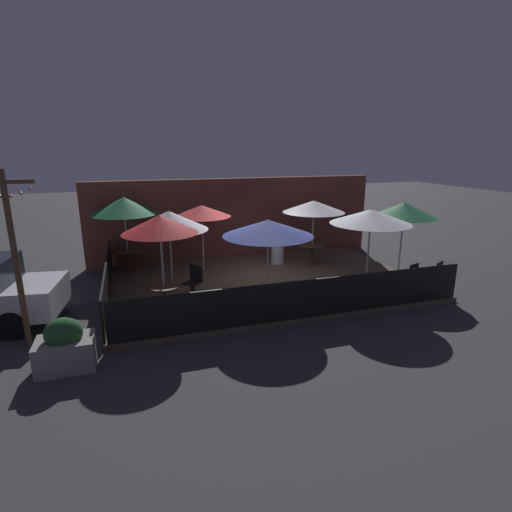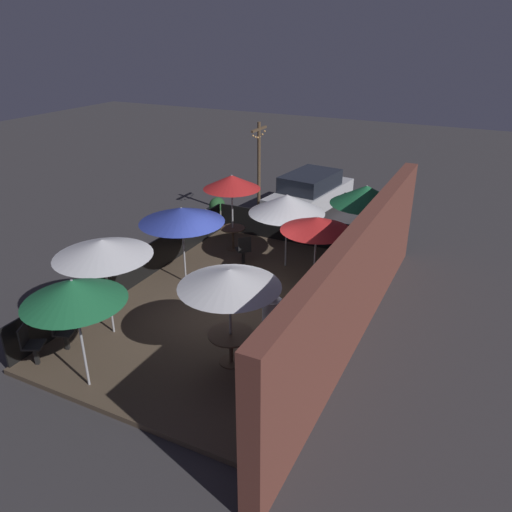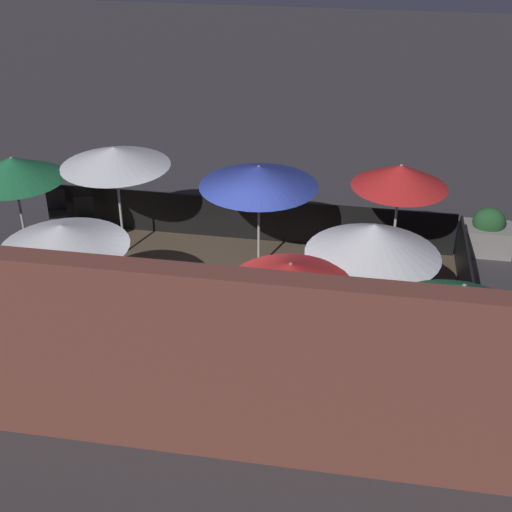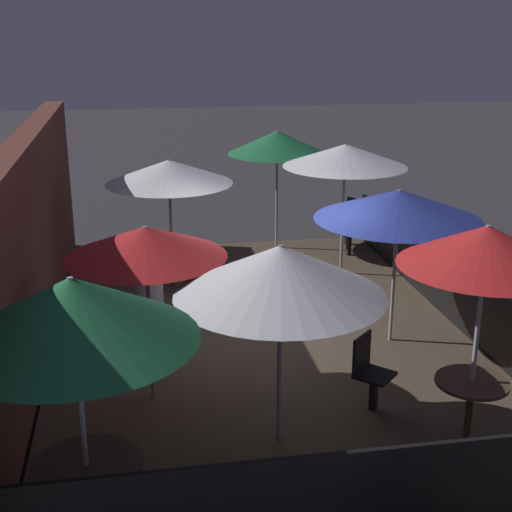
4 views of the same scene
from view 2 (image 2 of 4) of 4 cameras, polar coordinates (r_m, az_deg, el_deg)
The scene contains 23 objects.
ground_plane at distance 13.07m, azimuth -2.72°, elevation -5.95°, with size 60.00×60.00×0.00m, color #383538.
patio_deck at distance 13.04m, azimuth -2.72°, elevation -5.72°, with size 9.07×5.97×0.12m.
building_wall at distance 11.31m, azimuth 11.56°, elevation -3.00°, with size 10.67×0.36×2.98m.
fence_front at distance 14.30m, azimuth -13.14°, elevation -1.08°, with size 8.87×0.05×0.95m.
fence_side_left at distance 16.47m, azimuth 4.80°, elevation 3.00°, with size 0.05×5.77×0.95m.
patio_umbrella_0 at distance 15.42m, azimuth -2.79°, elevation 8.44°, with size 1.77×1.77×2.45m.
patio_umbrella_1 at distance 14.77m, azimuth 12.48°, elevation 6.84°, with size 2.06×2.06×2.43m.
patio_umbrella_2 at distance 9.88m, azimuth -3.07°, elevation -2.53°, with size 2.10×2.10×2.22m.
patio_umbrella_3 at distance 14.32m, azimuth 3.56°, elevation 5.97°, with size 2.21×2.21×2.22m.
patio_umbrella_4 at distance 12.84m, azimuth 6.95°, elevation 3.68°, with size 1.87×1.87×2.15m.
patio_umbrella_5 at distance 11.37m, azimuth -17.15°, elevation 0.89°, with size 2.17×2.17×2.35m.
patio_umbrella_6 at distance 13.42m, azimuth -8.50°, elevation 4.67°, with size 2.30×2.30×2.21m.
patio_umbrella_7 at distance 9.74m, azimuth -20.16°, elevation -3.78°, with size 1.94×1.94×2.36m.
dining_table_0 at distance 15.96m, azimuth -2.67°, elevation 2.72°, with size 0.78×0.78×0.73m.
dining_table_1 at distance 15.31m, azimuth 11.94°, elevation 1.17°, with size 0.98×0.98×0.71m.
dining_table_2 at distance 10.62m, azimuth -2.89°, elevation -9.50°, with size 0.96×0.96×0.71m.
patio_chair_0 at distance 14.93m, azimuth -1.42°, elevation 0.81°, with size 0.57×0.57×0.91m.
patio_chair_1 at distance 11.84m, azimuth -21.32°, elevation -7.89°, with size 0.51×0.51×0.91m.
patio_chair_2 at distance 11.58m, azimuth -24.37°, elevation -9.10°, with size 0.54×0.54×0.94m.
patron_0 at distance 11.29m, azimuth 1.82°, elevation -7.20°, with size 0.57×0.57×1.29m.
planter_box at distance 18.50m, azimuth -4.44°, elevation 4.95°, with size 1.05×0.73×1.02m.
light_post at distance 18.20m, azimuth 0.34°, elevation 10.06°, with size 1.10×0.12×3.68m.
parked_car_0 at distance 19.49m, azimuth 6.16°, elevation 7.18°, with size 4.64×2.25×1.62m.
Camera 2 is at (9.80, 5.54, 6.64)m, focal length 35.00 mm.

